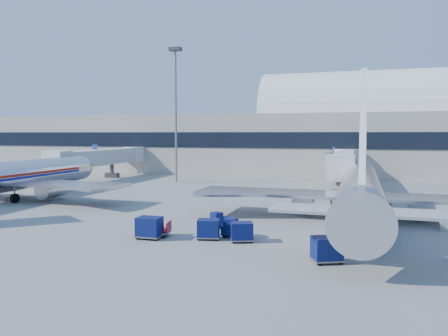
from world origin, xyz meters
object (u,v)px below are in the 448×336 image
(jetbridge_mid, at_px, (105,157))
(cart_train_a, at_px, (242,231))
(cart_solo_near, at_px, (327,249))
(tug_left, at_px, (220,220))
(airliner_mid, at_px, (3,177))
(cart_train_c, at_px, (149,227))
(mast_west, at_px, (176,95))
(cart_open_red, at_px, (157,231))
(tug_right, at_px, (377,232))
(airliner_main, at_px, (360,190))
(tug_lead, at_px, (236,229))
(jetbridge_near, at_px, (344,162))
(cart_train_b, at_px, (208,229))

(jetbridge_mid, bearing_deg, cart_train_a, -46.25)
(cart_solo_near, bearing_deg, tug_left, 114.95)
(airliner_mid, xyz_separation_m, cart_train_a, (33.38, -11.08, -2.12))
(tug_left, height_order, cart_solo_near, cart_solo_near)
(cart_train_c, distance_m, cart_solo_near, 14.02)
(mast_west, bearing_deg, jetbridge_mid, 176.79)
(cart_train_c, height_order, cart_open_red, cart_train_c)
(jetbridge_mid, xyz_separation_m, tug_right, (45.70, -33.65, -3.32))
(airliner_main, xyz_separation_m, jetbridge_mid, (-44.40, 26.30, 1.00))
(tug_lead, height_order, tug_right, tug_lead)
(jetbridge_near, bearing_deg, tug_left, -106.09)
(airliner_mid, relative_size, cart_solo_near, 16.03)
(airliner_main, relative_size, jetbridge_near, 1.35)
(jetbridge_near, relative_size, tug_right, 12.59)
(airliner_mid, distance_m, tug_right, 43.98)
(airliner_main, bearing_deg, jetbridge_near, 95.22)
(jetbridge_near, bearing_deg, cart_train_c, -109.19)
(tug_left, distance_m, cart_solo_near, 12.78)
(jetbridge_mid, relative_size, cart_open_red, 11.23)
(cart_train_a, height_order, cart_train_b, cart_train_b)
(cart_train_b, distance_m, cart_train_c, 4.66)
(mast_west, distance_m, cart_train_c, 42.66)
(airliner_main, xyz_separation_m, tug_lead, (-9.46, -9.82, -2.24))
(tug_right, bearing_deg, tug_lead, -159.21)
(tug_lead, xyz_separation_m, cart_train_b, (-1.86, -1.23, 0.15))
(airliner_mid, bearing_deg, jetbridge_near, 33.59)
(airliner_mid, bearing_deg, mast_west, 64.79)
(cart_train_b, bearing_deg, jetbridge_near, 62.91)
(cart_train_a, bearing_deg, cart_solo_near, -49.89)
(mast_west, height_order, tug_right, mast_west)
(airliner_main, relative_size, cart_train_c, 18.80)
(cart_train_c, bearing_deg, mast_west, 109.17)
(tug_left, bearing_deg, tug_right, -58.98)
(tug_right, xyz_separation_m, tug_left, (-13.16, 0.85, 0.00))
(airliner_mid, bearing_deg, tug_left, -12.16)
(tug_left, distance_m, cart_train_c, 7.01)
(airliner_mid, bearing_deg, cart_train_a, -18.36)
(airliner_main, height_order, cart_train_c, airliner_main)
(tug_left, bearing_deg, cart_train_b, -138.61)
(mast_west, bearing_deg, cart_open_red, -68.74)
(mast_west, bearing_deg, airliner_mid, -115.21)
(airliner_mid, relative_size, tug_right, 17.06)
(cart_train_a, distance_m, cart_train_b, 2.71)
(airliner_main, relative_size, mast_west, 1.65)
(airliner_mid, xyz_separation_m, mast_west, (12.00, 25.49, 11.87))
(jetbridge_mid, height_order, cart_train_a, jetbridge_mid)
(tug_right, bearing_deg, cart_train_a, -151.51)
(tug_right, bearing_deg, cart_train_c, -156.09)
(cart_solo_near, bearing_deg, cart_train_c, 144.80)
(jetbridge_mid, bearing_deg, airliner_mid, -84.78)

